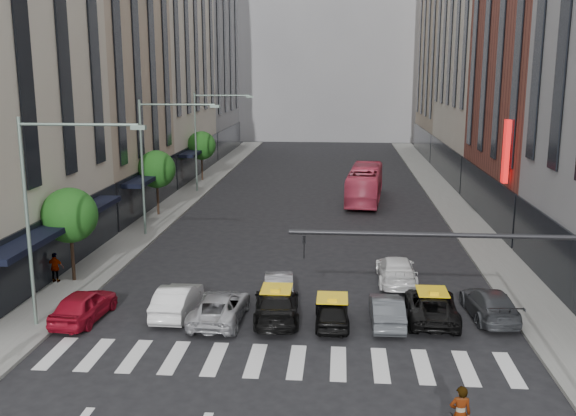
% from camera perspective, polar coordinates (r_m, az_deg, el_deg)
% --- Properties ---
extents(ground, '(160.00, 160.00, 0.00)m').
position_cam_1_polar(ground, '(24.10, -0.95, -15.00)').
color(ground, black).
rests_on(ground, ground).
extents(sidewalk_left, '(3.00, 96.00, 0.15)m').
position_cam_1_polar(sidewalk_left, '(54.24, -9.97, 0.29)').
color(sidewalk_left, slate).
rests_on(sidewalk_left, ground).
extents(sidewalk_right, '(3.00, 96.00, 0.15)m').
position_cam_1_polar(sidewalk_right, '(53.33, 14.70, -0.12)').
color(sidewalk_right, slate).
rests_on(sidewalk_right, ground).
extents(building_left_b, '(8.00, 16.00, 24.00)m').
position_cam_1_polar(building_left_b, '(52.95, -16.92, 12.67)').
color(building_left_b, tan).
rests_on(building_left_b, ground).
extents(building_left_c, '(8.00, 20.00, 36.00)m').
position_cam_1_polar(building_left_c, '(70.38, -11.67, 17.56)').
color(building_left_c, beige).
rests_on(building_left_c, ground).
extents(building_left_d, '(8.00, 18.00, 30.00)m').
position_cam_1_polar(building_left_d, '(88.55, -8.06, 14.56)').
color(building_left_d, gray).
rests_on(building_left_d, ground).
extents(building_right_b, '(8.00, 18.00, 26.00)m').
position_cam_1_polar(building_right_b, '(50.63, 22.40, 13.48)').
color(building_right_b, brown).
rests_on(building_right_b, ground).
extents(building_right_d, '(8.00, 18.00, 28.00)m').
position_cam_1_polar(building_right_d, '(87.68, 14.88, 13.65)').
color(building_right_d, tan).
rests_on(building_right_d, ground).
extents(building_far, '(30.00, 10.00, 36.00)m').
position_cam_1_polar(building_far, '(106.61, 3.67, 15.82)').
color(building_far, gray).
rests_on(building_far, ground).
extents(tree_near, '(2.88, 2.88, 4.95)m').
position_cam_1_polar(tree_near, '(35.09, -18.84, -0.63)').
color(tree_near, black).
rests_on(tree_near, sidewalk_left).
extents(tree_mid, '(2.88, 2.88, 4.95)m').
position_cam_1_polar(tree_mid, '(49.91, -11.60, 3.39)').
color(tree_mid, black).
rests_on(tree_mid, sidewalk_left).
extents(tree_far, '(2.88, 2.88, 4.95)m').
position_cam_1_polar(tree_far, '(65.28, -7.70, 5.52)').
color(tree_far, black).
rests_on(tree_far, sidewalk_left).
extents(streetlamp_near, '(5.38, 0.25, 9.00)m').
position_cam_1_polar(streetlamp_near, '(28.58, -20.63, 1.08)').
color(streetlamp_near, gray).
rests_on(streetlamp_near, sidewalk_left).
extents(streetlamp_mid, '(5.38, 0.25, 9.00)m').
position_cam_1_polar(streetlamp_mid, '(43.41, -11.69, 5.12)').
color(streetlamp_mid, gray).
rests_on(streetlamp_mid, sidewalk_left).
extents(streetlamp_far, '(5.38, 0.25, 9.00)m').
position_cam_1_polar(streetlamp_far, '(58.86, -7.33, 7.03)').
color(streetlamp_far, gray).
rests_on(streetlamp_far, sidewalk_left).
extents(traffic_signal, '(10.10, 0.20, 6.00)m').
position_cam_1_polar(traffic_signal, '(22.08, 19.13, -5.73)').
color(traffic_signal, black).
rests_on(traffic_signal, ground).
extents(liberty_sign, '(0.30, 0.70, 4.00)m').
position_cam_1_polar(liberty_sign, '(42.95, 18.82, 4.78)').
color(liberty_sign, red).
rests_on(liberty_sign, ground).
extents(car_red, '(1.99, 4.32, 1.43)m').
position_cam_1_polar(car_red, '(30.41, -17.70, -8.23)').
color(car_red, maroon).
rests_on(car_red, ground).
extents(car_white_front, '(1.57, 4.32, 1.42)m').
position_cam_1_polar(car_white_front, '(30.10, -9.81, -8.05)').
color(car_white_front, silver).
rests_on(car_white_front, ground).
extents(car_silver, '(2.32, 4.77, 1.31)m').
position_cam_1_polar(car_silver, '(29.12, -6.09, -8.75)').
color(car_silver, '#AEAFB4').
rests_on(car_silver, ground).
extents(taxi_left, '(2.42, 5.08, 1.43)m').
position_cam_1_polar(taxi_left, '(29.12, -1.02, -8.56)').
color(taxi_left, black).
rests_on(taxi_left, ground).
extents(taxi_center, '(1.60, 3.73, 1.25)m').
position_cam_1_polar(taxi_center, '(28.55, 3.94, -9.20)').
color(taxi_center, black).
rests_on(taxi_center, ground).
extents(car_grey_mid, '(1.44, 3.99, 1.31)m').
position_cam_1_polar(car_grey_mid, '(28.94, 8.77, -8.96)').
color(car_grey_mid, '#44484C').
rests_on(car_grey_mid, ground).
extents(taxi_right, '(2.43, 4.87, 1.32)m').
position_cam_1_polar(taxi_right, '(29.78, 12.64, -8.49)').
color(taxi_right, black).
rests_on(taxi_right, ground).
extents(car_grey_curb, '(2.19, 4.72, 1.34)m').
position_cam_1_polar(car_grey_curb, '(30.72, 17.49, -8.11)').
color(car_grey_curb, '#383B3F').
rests_on(car_grey_curb, ground).
extents(car_row2_left, '(1.77, 4.05, 1.29)m').
position_cam_1_polar(car_row2_left, '(31.91, -0.83, -6.81)').
color(car_row2_left, gray).
rests_on(car_row2_left, ground).
extents(car_row2_right, '(1.97, 4.83, 1.40)m').
position_cam_1_polar(car_row2_right, '(34.45, 9.59, -5.45)').
color(car_row2_right, white).
rests_on(car_row2_right, ground).
extents(bus, '(3.58, 11.07, 3.03)m').
position_cam_1_polar(bus, '(55.21, 6.85, 2.12)').
color(bus, '#CB3B57').
rests_on(bus, ground).
extents(rider, '(0.67, 0.47, 1.78)m').
position_cam_1_polar(rider, '(20.02, 15.16, -15.56)').
color(rider, gray).
rests_on(rider, motorcycle).
extents(pedestrian_far, '(0.93, 0.39, 1.58)m').
position_cam_1_polar(pedestrian_far, '(35.71, -19.98, -4.99)').
color(pedestrian_far, gray).
rests_on(pedestrian_far, sidewalk_left).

